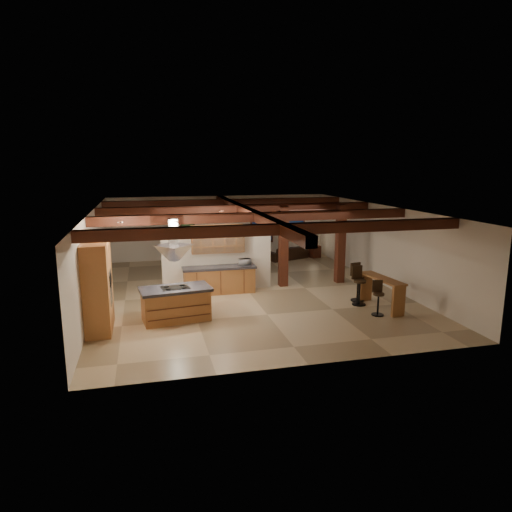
{
  "coord_description": "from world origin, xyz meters",
  "views": [
    {
      "loc": [
        -3.37,
        -14.86,
        4.4
      ],
      "look_at": [
        0.39,
        0.5,
        1.15
      ],
      "focal_mm": 32.0,
      "sensor_mm": 36.0,
      "label": 1
    }
  ],
  "objects_px": {
    "dining_table": "(240,267)",
    "sofa": "(287,253)",
    "kitchen_island": "(176,304)",
    "bar_counter": "(382,288)"
  },
  "relations": [
    {
      "from": "sofa",
      "to": "bar_counter",
      "type": "distance_m",
      "value": 7.69
    },
    {
      "from": "dining_table",
      "to": "kitchen_island",
      "type": "bearing_deg",
      "value": -102.15
    },
    {
      "from": "kitchen_island",
      "to": "bar_counter",
      "type": "relative_size",
      "value": 1.1
    },
    {
      "from": "dining_table",
      "to": "sofa",
      "type": "height_order",
      "value": "sofa"
    },
    {
      "from": "sofa",
      "to": "bar_counter",
      "type": "height_order",
      "value": "bar_counter"
    },
    {
      "from": "sofa",
      "to": "kitchen_island",
      "type": "bearing_deg",
      "value": 32.0
    },
    {
      "from": "kitchen_island",
      "to": "dining_table",
      "type": "relative_size",
      "value": 1.29
    },
    {
      "from": "kitchen_island",
      "to": "sofa",
      "type": "distance_m",
      "value": 9.19
    },
    {
      "from": "bar_counter",
      "to": "sofa",
      "type": "bearing_deg",
      "value": 94.29
    },
    {
      "from": "dining_table",
      "to": "sofa",
      "type": "xyz_separation_m",
      "value": [
        2.73,
        2.38,
        0.0
      ]
    }
  ]
}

